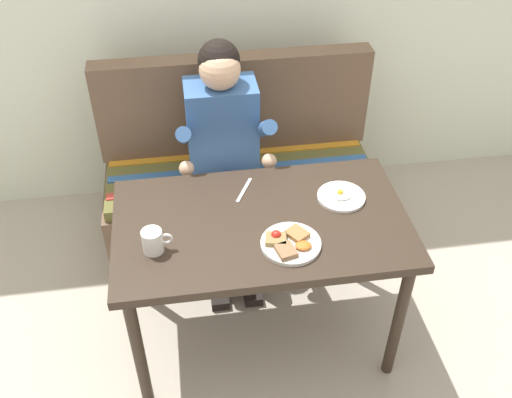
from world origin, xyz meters
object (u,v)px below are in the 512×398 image
at_px(table, 261,235).
at_px(plate_breakfast, 290,243).
at_px(fork, 244,190).
at_px(person, 224,140).
at_px(couch, 239,183).
at_px(plate_eggs, 341,196).
at_px(coffee_mug, 153,241).

relative_size(table, plate_breakfast, 5.10).
bearing_deg(fork, person, 124.24).
xyz_separation_m(couch, person, (-0.09, -0.17, 0.41)).
bearing_deg(plate_eggs, table, -165.68).
relative_size(person, plate_breakfast, 5.16).
distance_m(plate_eggs, coffee_mug, 0.82).
xyz_separation_m(table, fork, (-0.04, 0.20, 0.08)).
bearing_deg(coffee_mug, couch, 63.68).
bearing_deg(person, plate_breakfast, -76.79).
relative_size(plate_eggs, fork, 1.20).
xyz_separation_m(plate_breakfast, fork, (-0.13, 0.36, -0.01)).
distance_m(couch, coffee_mug, 1.07).
bearing_deg(table, coffee_mug, -165.85).
bearing_deg(coffee_mug, fork, 38.75).
bearing_deg(table, plate_eggs, 14.32).
height_order(couch, plate_eggs, couch).
relative_size(table, couch, 0.83).
xyz_separation_m(table, plate_breakfast, (0.08, -0.16, 0.10)).
relative_size(couch, coffee_mug, 12.20).
distance_m(person, fork, 0.39).
xyz_separation_m(table, coffee_mug, (-0.43, -0.11, 0.13)).
height_order(table, plate_eggs, plate_eggs).
distance_m(plate_breakfast, coffee_mug, 0.52).
relative_size(table, plate_eggs, 5.89).
xyz_separation_m(couch, fork, (-0.04, -0.56, 0.40)).
xyz_separation_m(person, coffee_mug, (-0.34, -0.70, 0.04)).
bearing_deg(plate_breakfast, person, 103.21).
xyz_separation_m(table, person, (-0.09, 0.59, 0.09)).
bearing_deg(plate_eggs, coffee_mug, -165.78).
bearing_deg(coffee_mug, plate_eggs, 14.22).
distance_m(couch, fork, 0.69).
bearing_deg(plate_eggs, fork, 164.50).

